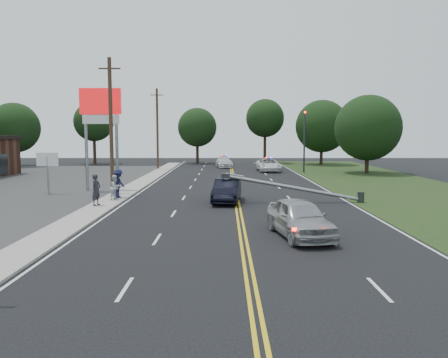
{
  "coord_description": "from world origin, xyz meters",
  "views": [
    {
      "loc": [
        -0.77,
        -20.29,
        4.53
      ],
      "look_at": [
        -0.86,
        6.59,
        1.7
      ],
      "focal_mm": 35.0,
      "sensor_mm": 36.0,
      "label": 1
    }
  ],
  "objects_px": {
    "bystander_c": "(118,183)",
    "waiting_sedan": "(299,218)",
    "crashed_sedan": "(227,191)",
    "traffic_signal": "(304,136)",
    "utility_pole_far": "(157,129)",
    "bystander_a": "(96,190)",
    "bystander_d": "(115,184)",
    "pylon_sign": "(101,114)",
    "small_sign": "(47,163)",
    "utility_pole_mid": "(111,126)",
    "bystander_b": "(115,187)",
    "emergency_a": "(268,165)",
    "fallen_streetlight": "(301,189)",
    "emergency_b": "(224,162)"
  },
  "relations": [
    {
      "from": "bystander_a",
      "to": "fallen_streetlight",
      "type": "bearing_deg",
      "value": -60.42
    },
    {
      "from": "crashed_sedan",
      "to": "bystander_a",
      "type": "xyz_separation_m",
      "value": [
        -8.01,
        -2.01,
        0.32
      ]
    },
    {
      "from": "emergency_a",
      "to": "bystander_b",
      "type": "height_order",
      "value": "bystander_b"
    },
    {
      "from": "crashed_sedan",
      "to": "bystander_c",
      "type": "distance_m",
      "value": 7.55
    },
    {
      "from": "emergency_b",
      "to": "bystander_c",
      "type": "relative_size",
      "value": 2.37
    },
    {
      "from": "bystander_c",
      "to": "waiting_sedan",
      "type": "bearing_deg",
      "value": -116.8
    },
    {
      "from": "bystander_a",
      "to": "bystander_d",
      "type": "height_order",
      "value": "bystander_a"
    },
    {
      "from": "waiting_sedan",
      "to": "bystander_d",
      "type": "bearing_deg",
      "value": 122.0
    },
    {
      "from": "utility_pole_far",
      "to": "pylon_sign",
      "type": "bearing_deg",
      "value": -93.72
    },
    {
      "from": "small_sign",
      "to": "emergency_a",
      "type": "bearing_deg",
      "value": 46.72
    },
    {
      "from": "fallen_streetlight",
      "to": "waiting_sedan",
      "type": "distance_m",
      "value": 9.58
    },
    {
      "from": "utility_pole_mid",
      "to": "waiting_sedan",
      "type": "xyz_separation_m",
      "value": [
        11.68,
        -13.43,
        -4.25
      ]
    },
    {
      "from": "utility_pole_mid",
      "to": "crashed_sedan",
      "type": "bearing_deg",
      "value": -24.28
    },
    {
      "from": "small_sign",
      "to": "fallen_streetlight",
      "type": "height_order",
      "value": "small_sign"
    },
    {
      "from": "utility_pole_mid",
      "to": "waiting_sedan",
      "type": "distance_m",
      "value": 18.3
    },
    {
      "from": "pylon_sign",
      "to": "fallen_streetlight",
      "type": "bearing_deg",
      "value": -22.22
    },
    {
      "from": "utility_pole_mid",
      "to": "bystander_c",
      "type": "xyz_separation_m",
      "value": [
        1.08,
        -2.63,
        -3.99
      ]
    },
    {
      "from": "waiting_sedan",
      "to": "emergency_a",
      "type": "distance_m",
      "value": 32.97
    },
    {
      "from": "small_sign",
      "to": "bystander_c",
      "type": "distance_m",
      "value": 6.56
    },
    {
      "from": "bystander_d",
      "to": "bystander_c",
      "type": "bearing_deg",
      "value": -135.47
    },
    {
      "from": "waiting_sedan",
      "to": "utility_pole_mid",
      "type": "bearing_deg",
      "value": 120.74
    },
    {
      "from": "utility_pole_mid",
      "to": "emergency_a",
      "type": "xyz_separation_m",
      "value": [
        13.56,
        19.49,
        -4.32
      ]
    },
    {
      "from": "fallen_streetlight",
      "to": "bystander_d",
      "type": "xyz_separation_m",
      "value": [
        -12.89,
        2.87,
        0.0
      ]
    },
    {
      "from": "waiting_sedan",
      "to": "small_sign",
      "type": "bearing_deg",
      "value": 130.55
    },
    {
      "from": "small_sign",
      "to": "emergency_b",
      "type": "bearing_deg",
      "value": 62.7
    },
    {
      "from": "pylon_sign",
      "to": "bystander_a",
      "type": "height_order",
      "value": "pylon_sign"
    },
    {
      "from": "utility_pole_far",
      "to": "bystander_a",
      "type": "bearing_deg",
      "value": -88.94
    },
    {
      "from": "traffic_signal",
      "to": "bystander_d",
      "type": "bearing_deg",
      "value": -131.63
    },
    {
      "from": "bystander_b",
      "to": "bystander_d",
      "type": "bearing_deg",
      "value": 37.45
    },
    {
      "from": "fallen_streetlight",
      "to": "utility_pole_far",
      "type": "height_order",
      "value": "utility_pole_far"
    },
    {
      "from": "small_sign",
      "to": "bystander_a",
      "type": "bearing_deg",
      "value": -47.78
    },
    {
      "from": "crashed_sedan",
      "to": "bystander_b",
      "type": "distance_m",
      "value": 7.43
    },
    {
      "from": "bystander_b",
      "to": "bystander_c",
      "type": "xyz_separation_m",
      "value": [
        -0.02,
        0.91,
        0.15
      ]
    },
    {
      "from": "crashed_sedan",
      "to": "emergency_a",
      "type": "height_order",
      "value": "emergency_a"
    },
    {
      "from": "small_sign",
      "to": "fallen_streetlight",
      "type": "xyz_separation_m",
      "value": [
        18.19,
        -4.0,
        -1.41
      ]
    },
    {
      "from": "waiting_sedan",
      "to": "bystander_a",
      "type": "bearing_deg",
      "value": 135.58
    },
    {
      "from": "traffic_signal",
      "to": "utility_pole_far",
      "type": "bearing_deg",
      "value": 167.11
    },
    {
      "from": "utility_pole_far",
      "to": "bystander_b",
      "type": "xyz_separation_m",
      "value": [
        1.1,
        -25.54,
        -4.14
      ]
    },
    {
      "from": "utility_pole_far",
      "to": "emergency_a",
      "type": "height_order",
      "value": "utility_pole_far"
    },
    {
      "from": "emergency_b",
      "to": "bystander_b",
      "type": "xyz_separation_m",
      "value": [
        -7.14,
        -28.82,
        0.27
      ]
    },
    {
      "from": "fallen_streetlight",
      "to": "waiting_sedan",
      "type": "relative_size",
      "value": 1.91
    },
    {
      "from": "traffic_signal",
      "to": "bystander_c",
      "type": "bearing_deg",
      "value": -128.51
    },
    {
      "from": "crashed_sedan",
      "to": "bystander_d",
      "type": "distance_m",
      "value": 8.48
    },
    {
      "from": "pylon_sign",
      "to": "small_sign",
      "type": "xyz_separation_m",
      "value": [
        -3.5,
        -2.0,
        -3.66
      ]
    },
    {
      "from": "small_sign",
      "to": "waiting_sedan",
      "type": "height_order",
      "value": "small_sign"
    },
    {
      "from": "emergency_b",
      "to": "bystander_a",
      "type": "distance_m",
      "value": 32.08
    },
    {
      "from": "fallen_streetlight",
      "to": "utility_pole_far",
      "type": "xyz_separation_m",
      "value": [
        -13.39,
        26.0,
        4.17
      ]
    },
    {
      "from": "utility_pole_far",
      "to": "bystander_a",
      "type": "relative_size",
      "value": 5.2
    },
    {
      "from": "small_sign",
      "to": "crashed_sedan",
      "type": "relative_size",
      "value": 0.67
    },
    {
      "from": "crashed_sedan",
      "to": "waiting_sedan",
      "type": "height_order",
      "value": "waiting_sedan"
    }
  ]
}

